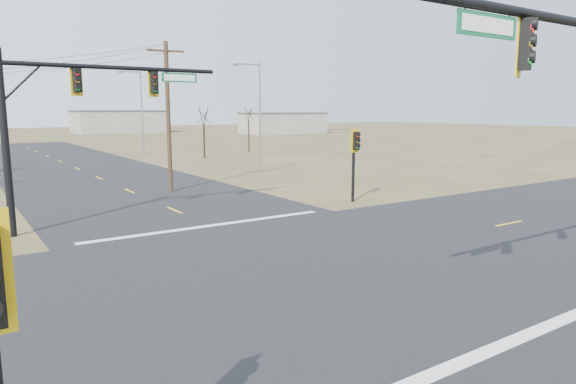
% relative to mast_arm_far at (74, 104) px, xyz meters
% --- Properties ---
extents(ground, '(320.00, 320.00, 0.00)m').
position_rel_mast_arm_far_xyz_m(ground, '(5.09, -10.47, -5.65)').
color(ground, brown).
rests_on(ground, ground).
extents(road_ew, '(160.00, 14.00, 0.02)m').
position_rel_mast_arm_far_xyz_m(road_ew, '(5.09, -10.47, -5.64)').
color(road_ew, black).
rests_on(road_ew, ground).
extents(road_ns, '(14.00, 160.00, 0.02)m').
position_rel_mast_arm_far_xyz_m(road_ns, '(5.09, -10.47, -5.63)').
color(road_ns, black).
rests_on(road_ns, ground).
extents(stop_bar_near, '(12.00, 0.40, 0.01)m').
position_rel_mast_arm_far_xyz_m(stop_bar_near, '(5.09, -17.97, -5.62)').
color(stop_bar_near, silver).
rests_on(stop_bar_near, road_ns).
extents(stop_bar_far, '(12.00, 0.40, 0.01)m').
position_rel_mast_arm_far_xyz_m(stop_bar_far, '(5.09, -2.97, -5.62)').
color(stop_bar_far, silver).
rests_on(stop_bar_far, road_ns).
extents(mast_arm_far, '(9.73, 0.53, 7.89)m').
position_rel_mast_arm_far_xyz_m(mast_arm_far, '(0.00, 0.00, 0.00)').
color(mast_arm_far, black).
rests_on(mast_arm_far, ground).
extents(pedestal_signal_ne, '(0.60, 0.52, 4.30)m').
position_rel_mast_arm_far_xyz_m(pedestal_signal_ne, '(14.91, -1.84, -2.49)').
color(pedestal_signal_ne, black).
rests_on(pedestal_signal_ne, ground).
extents(utility_pole_near, '(2.36, 0.47, 9.69)m').
position_rel_mast_arm_far_xyz_m(utility_pole_near, '(7.34, 7.86, -0.62)').
color(utility_pole_near, '#422D1C').
rests_on(utility_pole_near, ground).
extents(streetlight_a, '(2.61, 0.34, 9.32)m').
position_rel_mast_arm_far_xyz_m(streetlight_a, '(17.54, 13.74, -0.41)').
color(streetlight_a, gray).
rests_on(streetlight_a, ground).
extents(streetlight_b, '(2.82, 0.40, 10.07)m').
position_rel_mast_arm_far_xyz_m(streetlight_b, '(15.28, 38.02, 0.01)').
color(streetlight_b, gray).
rests_on(streetlight_b, ground).
extents(bare_tree_c, '(2.95, 2.95, 6.12)m').
position_rel_mast_arm_far_xyz_m(bare_tree_c, '(19.34, 28.65, -0.85)').
color(bare_tree_c, black).
rests_on(bare_tree_c, ground).
extents(bare_tree_d, '(2.36, 2.36, 6.15)m').
position_rel_mast_arm_far_xyz_m(bare_tree_d, '(27.74, 33.35, -0.69)').
color(bare_tree_d, black).
rests_on(bare_tree_d, ground).
extents(warehouse_mid, '(20.00, 12.00, 5.00)m').
position_rel_mast_arm_far_xyz_m(warehouse_mid, '(30.09, 99.53, -3.15)').
color(warehouse_mid, '#AAA497').
rests_on(warehouse_mid, ground).
extents(warehouse_right, '(18.00, 10.00, 4.50)m').
position_rel_mast_arm_far_xyz_m(warehouse_right, '(60.09, 74.53, -3.40)').
color(warehouse_right, '#AAA497').
rests_on(warehouse_right, ground).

